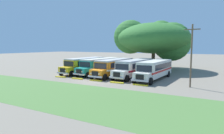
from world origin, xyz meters
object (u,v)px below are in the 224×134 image
Objects in this scene: parked_bus_slot_1 at (101,65)px; parked_bus_slot_4 at (155,69)px; broad_shade_tree at (155,38)px; parked_bus_slot_0 at (85,64)px; parked_bus_slot_2 at (114,67)px; parked_bus_slot_3 at (135,67)px; utility_pole at (191,54)px.

parked_bus_slot_4 is (10.25, -0.77, 0.00)m from parked_bus_slot_1.
parked_bus_slot_1 is 14.68m from broad_shade_tree.
parked_bus_slot_4 is at bearing -72.32° from broad_shade_tree.
parked_bus_slot_0 and parked_bus_slot_4 have the same top height.
parked_bus_slot_2 is at bearing -102.05° from broad_shade_tree.
parked_bus_slot_3 and parked_bus_slot_4 have the same top height.
broad_shade_tree reaches higher than parked_bus_slot_3.
parked_bus_slot_4 is at bearing 90.46° from parked_bus_slot_1.
parked_bus_slot_4 is (3.42, -0.51, 0.00)m from parked_bus_slot_3.
parked_bus_slot_3 is 3.46m from parked_bus_slot_4.
parked_bus_slot_0 is at bearing -94.20° from parked_bus_slot_2.
parked_bus_slot_0 is 16.54m from broad_shade_tree.
parked_bus_slot_4 is 1.42× the size of utility_pole.
parked_bus_slot_3 is 1.01× the size of parked_bus_slot_4.
parked_bus_slot_1 and parked_bus_slot_3 have the same top height.
parked_bus_slot_3 is 1.43× the size of utility_pole.
parked_bus_slot_0 and parked_bus_slot_1 have the same top height.
parked_bus_slot_1 is at bearing -87.78° from parked_bus_slot_3.
parked_bus_slot_1 is 6.84m from parked_bus_slot_3.
broad_shade_tree reaches higher than parked_bus_slot_2.
broad_shade_tree is 2.20× the size of utility_pole.
parked_bus_slot_0 is 1.00× the size of parked_bus_slot_3.
parked_bus_slot_0 is 1.43× the size of utility_pole.
parked_bus_slot_2 is (6.62, -0.60, 0.00)m from parked_bus_slot_0.
parked_bus_slot_2 is 0.65× the size of broad_shade_tree.
broad_shade_tree is at bearing -160.26° from parked_bus_slot_4.
parked_bus_slot_2 is at bearing 80.48° from parked_bus_slot_1.
broad_shade_tree reaches higher than parked_bus_slot_4.
broad_shade_tree is at bearing 120.11° from utility_pole.
parked_bus_slot_1 is at bearing 163.70° from utility_pole.
parked_bus_slot_4 is 7.33m from utility_pole.
parked_bus_slot_3 is (10.21, -0.03, 0.00)m from parked_bus_slot_0.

